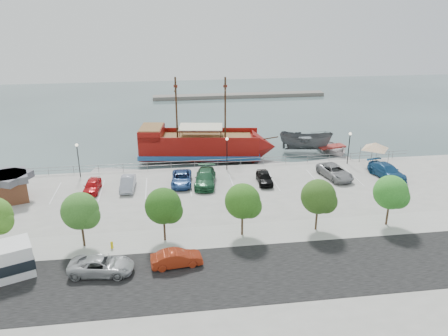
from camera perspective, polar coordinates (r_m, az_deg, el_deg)
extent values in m
plane|color=#374748|center=(49.84, 1.46, -3.98)|extent=(160.00, 160.00, 0.00)
cube|color=gray|center=(32.19, 7.85, -19.10)|extent=(100.00, 58.00, 1.20)
cube|color=black|center=(35.67, 5.73, -13.28)|extent=(100.00, 8.00, 0.04)
cube|color=#9C9C96|center=(40.63, 3.77, -8.58)|extent=(100.00, 4.00, 0.05)
cylinder|color=gray|center=(56.23, 0.20, 1.15)|extent=(50.00, 0.06, 0.06)
cylinder|color=gray|center=(56.36, 0.20, 0.76)|extent=(50.00, 0.06, 0.06)
cube|color=#676156|center=(103.17, 2.03, 9.43)|extent=(40.00, 3.00, 0.80)
cube|color=maroon|center=(61.32, -3.19, 2.81)|extent=(16.89, 7.34, 2.66)
cube|color=#1F518F|center=(61.60, -3.17, 2.05)|extent=(17.24, 7.69, 0.61)
cone|color=maroon|center=(61.46, 5.21, 2.80)|extent=(3.92, 5.31, 4.90)
cube|color=maroon|center=(61.46, -9.44, 4.59)|extent=(3.75, 5.48, 1.43)
cube|color=brown|center=(61.26, -9.48, 5.28)|extent=(3.49, 5.05, 0.12)
cube|color=brown|center=(60.88, -2.74, 4.05)|extent=(13.77, 6.31, 0.15)
cube|color=maroon|center=(63.17, -3.10, 4.96)|extent=(16.21, 2.49, 0.71)
cube|color=maroon|center=(58.48, -3.35, 3.63)|extent=(16.21, 2.49, 0.71)
cylinder|color=#382111|center=(59.73, 0.16, 7.85)|extent=(0.28, 0.28, 8.37)
cylinder|color=#382111|center=(60.10, -6.24, 7.80)|extent=(0.28, 0.28, 8.37)
cylinder|color=#382111|center=(59.20, 0.16, 10.25)|extent=(0.57, 3.05, 0.14)
cylinder|color=#382111|center=(59.57, -6.34, 10.20)|extent=(0.57, 3.05, 0.14)
cube|color=beige|center=(60.48, -3.05, 5.39)|extent=(6.41, 4.67, 0.12)
cylinder|color=#382111|center=(61.16, 5.92, 3.89)|extent=(2.54, 0.52, 0.60)
imported|color=#4A4C4F|center=(65.41, 10.59, 3.23)|extent=(8.20, 5.35, 2.97)
imported|color=beige|center=(65.97, 13.84, 2.38)|extent=(5.86, 7.28, 1.34)
cube|color=#989693|center=(57.98, -13.42, -0.66)|extent=(7.72, 3.97, 0.42)
cube|color=gray|center=(59.70, 7.64, 0.36)|extent=(6.83, 4.15, 0.38)
cube|color=gray|center=(61.72, 13.51, 0.66)|extent=(7.48, 3.30, 0.41)
cube|color=brown|center=(51.88, -26.10, -2.58)|extent=(4.10, 4.10, 2.36)
cube|color=#4F4F58|center=(51.37, -26.35, -1.10)|extent=(4.64, 4.64, 0.75)
cylinder|color=slate|center=(60.44, 17.34, 1.72)|extent=(0.08, 0.08, 2.15)
cylinder|color=slate|center=(61.81, 19.34, 1.90)|extent=(0.08, 0.08, 2.15)
cylinder|color=slate|center=(58.46, 18.63, 0.92)|extent=(0.08, 0.08, 2.15)
cylinder|color=slate|center=(59.87, 20.66, 1.13)|extent=(0.08, 0.08, 2.15)
pyramid|color=white|center=(59.56, 19.21, 3.15)|extent=(4.58, 4.58, 0.88)
imported|color=#A6A8AA|center=(36.22, -15.72, -12.16)|extent=(5.30, 2.94, 1.40)
imported|color=#A02D14|center=(36.02, -6.21, -11.65)|extent=(4.27, 1.89, 1.36)
cylinder|color=yellow|center=(39.44, -14.43, -9.80)|extent=(0.22, 0.22, 0.56)
sphere|color=yellow|center=(39.29, -14.47, -9.43)|extent=(0.24, 0.24, 0.24)
cylinder|color=black|center=(55.17, -18.45, 0.79)|extent=(0.12, 0.12, 4.00)
sphere|color=#FFF2CC|center=(54.52, -18.70, 2.86)|extent=(0.36, 0.36, 0.36)
cylinder|color=black|center=(54.66, 0.39, 1.72)|extent=(0.12, 0.12, 4.00)
sphere|color=#FFF2CC|center=(54.01, 0.40, 3.83)|extent=(0.36, 0.36, 0.36)
cylinder|color=black|center=(59.02, 15.97, 2.36)|extent=(0.12, 0.12, 4.00)
sphere|color=#FFF2CC|center=(58.41, 16.17, 4.31)|extent=(0.36, 0.36, 0.36)
sphere|color=#3B6C1D|center=(40.72, -27.22, -6.25)|extent=(2.20, 2.20, 2.20)
cylinder|color=#473321|center=(40.12, -17.92, -8.29)|extent=(0.20, 0.20, 2.20)
sphere|color=#2F6020|center=(39.09, -18.29, -5.34)|extent=(3.20, 3.20, 3.20)
sphere|color=#2F6020|center=(38.88, -17.43, -6.04)|extent=(2.20, 2.20, 2.20)
cylinder|color=#473321|center=(39.41, -7.78, -7.94)|extent=(0.20, 0.20, 2.20)
sphere|color=#214C14|center=(38.36, -7.95, -4.93)|extent=(3.20, 3.20, 3.20)
sphere|color=#214C14|center=(38.26, -7.01, -5.62)|extent=(2.20, 2.20, 2.20)
cylinder|color=#473321|center=(39.93, 2.39, -7.33)|extent=(0.20, 0.20, 2.20)
sphere|color=#295B17|center=(38.90, 2.44, -4.35)|extent=(3.20, 3.20, 3.20)
sphere|color=#295B17|center=(38.91, 3.38, -5.01)|extent=(2.20, 2.20, 2.20)
cylinder|color=#473321|center=(41.64, 11.98, -6.55)|extent=(0.20, 0.20, 2.20)
sphere|color=#2A4C18|center=(40.65, 12.22, -3.67)|extent=(3.20, 3.20, 3.20)
sphere|color=#2A4C18|center=(40.76, 13.11, -4.30)|extent=(2.20, 2.20, 2.20)
cylinder|color=#473321|center=(44.40, 20.56, -5.70)|extent=(0.20, 0.20, 2.20)
sphere|color=#2B7623|center=(43.47, 20.94, -2.98)|extent=(3.20, 3.20, 3.20)
sphere|color=#2B7623|center=(43.68, 21.75, -3.56)|extent=(2.20, 2.20, 2.20)
imported|color=#B80F12|center=(51.08, -16.84, -2.22)|extent=(1.85, 4.12, 1.37)
imported|color=#9CA1B1|center=(50.67, -12.46, -1.96)|extent=(1.68, 4.34, 1.41)
imported|color=navy|center=(51.05, -5.57, -1.38)|extent=(2.68, 5.14, 1.38)
imported|color=#1E5230|center=(50.66, -2.46, -1.31)|extent=(3.19, 5.98, 1.65)
imported|color=black|center=(51.31, 5.31, -1.24)|extent=(1.87, 4.18, 1.40)
imported|color=gray|center=(54.31, 14.28, -0.48)|extent=(3.49, 5.81, 1.51)
imported|color=navy|center=(56.25, 20.52, -0.39)|extent=(3.34, 5.93, 1.62)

